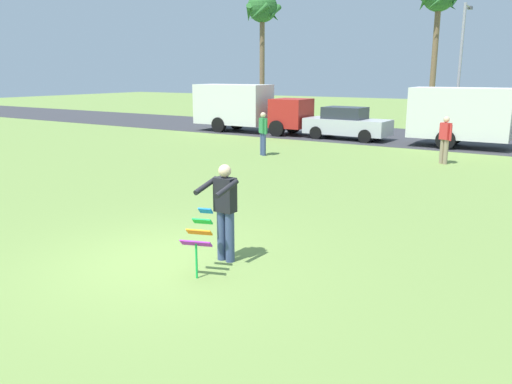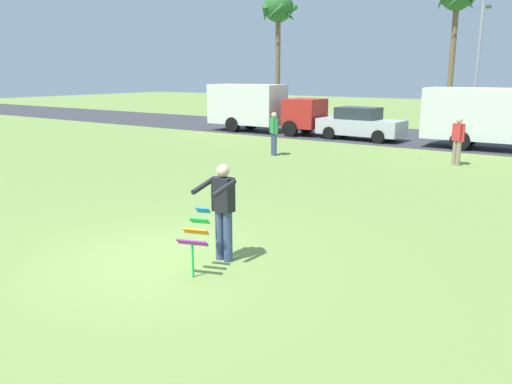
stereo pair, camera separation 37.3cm
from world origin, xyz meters
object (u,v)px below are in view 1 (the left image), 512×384
(parked_car_silver, at_px, (347,124))
(parked_truck_white_box, at_px, (480,116))
(parked_truck_red_cab, at_px, (245,107))
(streetlight_pole, at_px, (461,59))
(person_walker_near, at_px, (263,132))
(person_walker_far, at_px, (445,138))
(person_kite_flyer, at_px, (225,209))
(kite_held, at_px, (199,234))
(palm_tree_right_near, at_px, (439,1))
(palm_tree_left_near, at_px, (262,13))

(parked_car_silver, relative_size, parked_truck_white_box, 0.63)
(parked_truck_red_cab, distance_m, streetlight_pole, 12.44)
(person_walker_near, height_order, person_walker_far, same)
(person_kite_flyer, relative_size, person_walker_near, 1.00)
(person_walker_near, bearing_deg, kite_held, -63.34)
(parked_truck_white_box, height_order, streetlight_pole, streetlight_pole)
(palm_tree_right_near, bearing_deg, parked_truck_red_cab, -125.53)
(kite_held, xyz_separation_m, palm_tree_right_near, (-3.23, 28.33, 6.92))
(person_walker_far, bearing_deg, parked_truck_white_box, 85.06)
(kite_held, xyz_separation_m, parked_truck_red_cab, (-10.78, 17.75, 0.71))
(parked_car_silver, bearing_deg, person_kite_flyer, -74.50)
(streetlight_pole, relative_size, person_walker_far, 4.05)
(kite_held, bearing_deg, parked_truck_white_box, 85.42)
(palm_tree_left_near, relative_size, palm_tree_right_near, 0.97)
(palm_tree_left_near, bearing_deg, streetlight_pole, -4.54)
(person_kite_flyer, xyz_separation_m, parked_car_silver, (-4.72, 17.03, -0.18))
(parked_car_silver, relative_size, palm_tree_right_near, 0.47)
(streetlight_pole, bearing_deg, parked_truck_red_cab, -143.93)
(parked_car_silver, bearing_deg, person_walker_far, -39.61)
(streetlight_pole, bearing_deg, parked_car_silver, -117.87)
(kite_held, height_order, parked_car_silver, parked_car_silver)
(parked_car_silver, distance_m, person_walker_far, 7.46)
(parked_truck_red_cab, bearing_deg, streetlight_pole, 36.07)
(kite_held, height_order, palm_tree_right_near, palm_tree_right_near)
(parked_truck_white_box, relative_size, palm_tree_right_near, 0.74)
(kite_held, xyz_separation_m, person_walker_near, (-5.61, 11.17, 0.23))
(person_walker_near, bearing_deg, parked_car_silver, 82.46)
(palm_tree_right_near, xyz_separation_m, person_walker_far, (4.24, -15.33, -6.69))
(person_kite_flyer, bearing_deg, streetlight_pole, 92.22)
(kite_held, distance_m, person_walker_far, 13.04)
(parked_car_silver, bearing_deg, palm_tree_left_near, 140.52)
(parked_car_silver, bearing_deg, person_walker_near, -97.54)
(parked_car_silver, bearing_deg, streetlight_pole, 62.13)
(parked_car_silver, relative_size, streetlight_pole, 0.61)
(parked_truck_red_cab, relative_size, person_walker_far, 3.89)
(person_kite_flyer, bearing_deg, palm_tree_left_near, 120.25)
(palm_tree_right_near, distance_m, person_walker_far, 17.26)
(person_kite_flyer, distance_m, kite_held, 0.77)
(kite_held, bearing_deg, parked_truck_red_cab, 121.27)
(parked_truck_red_cab, bearing_deg, person_walker_far, -21.96)
(kite_held, distance_m, parked_car_silver, 18.37)
(kite_held, height_order, person_walker_far, person_walker_far)
(person_kite_flyer, xyz_separation_m, kite_held, (0.01, -0.72, -0.25))
(kite_held, height_order, palm_tree_left_near, palm_tree_left_near)
(palm_tree_left_near, height_order, palm_tree_right_near, palm_tree_right_near)
(parked_truck_white_box, relative_size, palm_tree_left_near, 0.76)
(parked_car_silver, relative_size, person_walker_near, 2.46)
(parked_truck_white_box, bearing_deg, person_kite_flyer, -94.81)
(person_kite_flyer, relative_size, parked_truck_red_cab, 0.26)
(parked_truck_red_cab, distance_m, parked_truck_white_box, 12.20)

